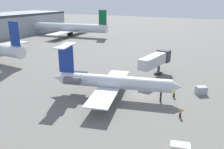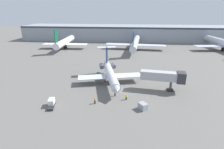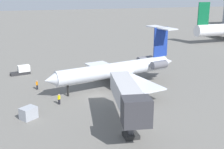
% 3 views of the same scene
% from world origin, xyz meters
% --- Properties ---
extents(ground_plane, '(400.00, 400.00, 0.10)m').
position_xyz_m(ground_plane, '(0.00, 0.00, -0.05)').
color(ground_plane, '#66635E').
extents(regional_jet, '(21.69, 26.36, 10.36)m').
position_xyz_m(regional_jet, '(-3.11, 5.39, 3.40)').
color(regional_jet, silver).
rests_on(regional_jet, ground_plane).
extents(jet_bridge, '(13.34, 4.64, 6.14)m').
position_xyz_m(jet_bridge, '(14.19, 1.23, 4.44)').
color(jet_bridge, '#ADADB2').
rests_on(jet_bridge, ground_plane).
extents(ground_crew_marshaller, '(0.48, 0.44, 1.69)m').
position_xyz_m(ground_crew_marshaller, '(2.67, -6.28, 0.86)').
color(ground_crew_marshaller, black).
rests_on(ground_crew_marshaller, ground_plane).
extents(ground_crew_loader, '(0.46, 0.36, 1.69)m').
position_xyz_m(ground_crew_loader, '(-5.50, -9.33, 0.86)').
color(ground_crew_loader, black).
rests_on(ground_crew_loader, ground_plane).
extents(baggage_tug_lead, '(2.27, 4.21, 1.90)m').
position_xyz_m(baggage_tug_lead, '(-16.30, -11.92, 0.84)').
color(baggage_tug_lead, '#262628').
rests_on(baggage_tug_lead, ground_plane).
extents(cargo_container_uld, '(2.57, 2.67, 1.69)m').
position_xyz_m(cargo_container_uld, '(6.91, -10.97, 0.85)').
color(cargo_container_uld, '#999EA8').
rests_on(cargo_container_uld, ground_plane).
extents(terminal_building, '(159.81, 25.43, 11.17)m').
position_xyz_m(terminal_building, '(0.00, 94.51, 5.60)').
color(terminal_building, '#8C939E').
rests_on(terminal_building, ground_plane).
extents(parked_airliner_west_end, '(27.60, 32.70, 13.19)m').
position_xyz_m(parked_airliner_west_end, '(-37.27, 57.42, 4.19)').
color(parked_airliner_west_end, white).
rests_on(parked_airliner_west_end, ground_plane).
extents(parked_airliner_west_mid, '(36.69, 43.40, 13.04)m').
position_xyz_m(parked_airliner_west_mid, '(6.20, 59.79, 4.11)').
color(parked_airliner_west_mid, silver).
rests_on(parked_airliner_west_mid, ground_plane).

